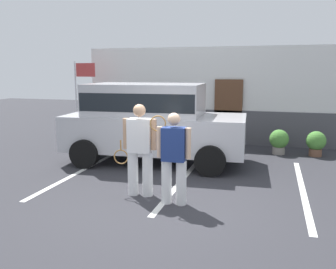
{
  "coord_description": "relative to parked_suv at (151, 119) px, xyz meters",
  "views": [
    {
      "loc": [
        1.77,
        -5.95,
        2.39
      ],
      "look_at": [
        -0.32,
        1.2,
        1.05
      ],
      "focal_mm": 38.33,
      "sensor_mm": 36.0,
      "label": 1
    }
  ],
  "objects": [
    {
      "name": "parking_stripe_0",
      "position": [
        -1.33,
        -1.27,
        -1.14
      ],
      "size": [
        0.12,
        4.4,
        0.01
      ],
      "primitive_type": "cube",
      "color": "silver",
      "rests_on": "ground_plane"
    },
    {
      "name": "ground_plane",
      "position": [
        1.24,
        -2.77,
        -1.15
      ],
      "size": [
        40.0,
        40.0,
        0.0
      ],
      "primitive_type": "plane",
      "color": "#2D2D33"
    },
    {
      "name": "parking_stripe_1",
      "position": [
        1.17,
        -1.27,
        -1.14
      ],
      "size": [
        0.12,
        4.4,
        0.01
      ],
      "primitive_type": "cube",
      "color": "silver",
      "rests_on": "ground_plane"
    },
    {
      "name": "parking_stripe_2",
      "position": [
        3.68,
        -1.27,
        -1.14
      ],
      "size": [
        0.12,
        4.4,
        0.01
      ],
      "primitive_type": "cube",
      "color": "silver",
      "rests_on": "ground_plane"
    },
    {
      "name": "tennis_player_woman",
      "position": [
        1.37,
        -2.75,
        -0.28
      ],
      "size": [
        0.76,
        0.27,
        1.66
      ],
      "rotation": [
        0.0,
        0.0,
        3.18
      ],
      "color": "white",
      "rests_on": "ground_plane"
    },
    {
      "name": "flag_pole",
      "position": [
        -3.29,
        2.23,
        0.73
      ],
      "size": [
        0.8,
        0.1,
        2.67
      ],
      "color": "silver",
      "rests_on": "ground_plane"
    },
    {
      "name": "tennis_player_man",
      "position": [
        0.63,
        -2.49,
        -0.23
      ],
      "size": [
        0.91,
        0.31,
        1.77
      ],
      "rotation": [
        0.0,
        0.0,
        3.22
      ],
      "color": "white",
      "rests_on": "ground_plane"
    },
    {
      "name": "house_frontage",
      "position": [
        1.24,
        3.17,
        0.33
      ],
      "size": [
        9.04,
        0.4,
        3.14
      ],
      "color": "white",
      "rests_on": "ground_plane"
    },
    {
      "name": "potted_plant_secondary",
      "position": [
        4.23,
        1.9,
        -0.75
      ],
      "size": [
        0.54,
        0.54,
        0.71
      ],
      "color": "brown",
      "rests_on": "ground_plane"
    },
    {
      "name": "parked_suv",
      "position": [
        0.0,
        0.0,
        0.0
      ],
      "size": [
        4.7,
        2.38,
        2.05
      ],
      "rotation": [
        0.0,
        0.0,
        0.06
      ],
      "color": "#B7B7BC",
      "rests_on": "ground_plane"
    },
    {
      "name": "potted_plant_by_porch",
      "position": [
        3.24,
        1.86,
        -0.75
      ],
      "size": [
        0.54,
        0.54,
        0.71
      ],
      "color": "gray",
      "rests_on": "ground_plane"
    }
  ]
}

